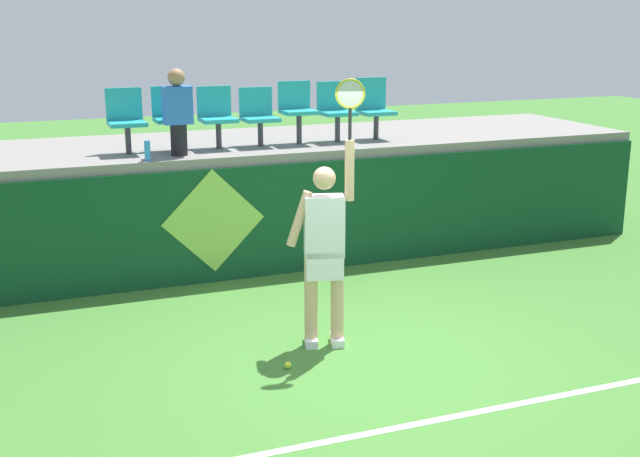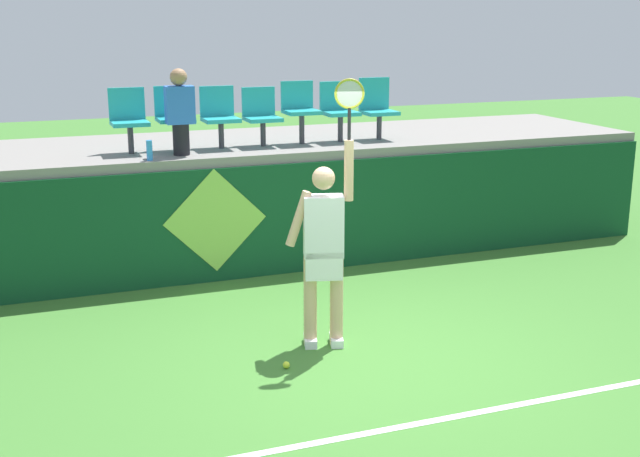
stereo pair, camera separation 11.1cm
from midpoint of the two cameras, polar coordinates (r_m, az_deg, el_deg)
The scene contains 16 objects.
ground_plane at distance 7.95m, azimuth 4.10°, elevation -9.03°, with size 40.00×40.00×0.00m, color #3D752D.
court_back_wall at distance 10.33m, azimuth -2.59°, elevation 0.70°, with size 10.82×0.20×1.40m, color #0F4223.
spectator_platform at distance 11.28m, azimuth -4.49°, elevation 5.82°, with size 10.82×2.45×0.12m, color gray.
court_baseline_stripe at distance 6.92m, azimuth 8.65°, elevation -12.97°, with size 9.74×0.08×0.01m, color white.
tennis_player at distance 7.94m, azimuth 0.68°, elevation -1.24°, with size 0.74×0.35×2.62m.
tennis_ball at distance 7.74m, azimuth -1.93°, elevation -9.43°, with size 0.07×0.07×0.07m, color #D1E533.
water_bottle at distance 9.84m, azimuth -11.42°, elevation 5.32°, with size 0.07×0.07×0.24m, color #338CE5.
stadium_chair_0 at distance 10.41m, azimuth -12.82°, elevation 7.53°, with size 0.44×0.42×0.79m.
stadium_chair_1 at distance 10.50m, azimuth -9.78°, elevation 7.81°, with size 0.44×0.42×0.79m.
stadium_chair_2 at distance 10.62m, azimuth -6.70°, elevation 7.89°, with size 0.44×0.42×0.78m.
stadium_chair_3 at distance 10.77m, azimuth -3.80°, elevation 7.94°, with size 0.44×0.42×0.75m.
stadium_chair_4 at distance 10.93m, azimuth -1.10°, elevation 8.38°, with size 0.44×0.42×0.81m.
stadium_chair_5 at distance 11.12m, azimuth 1.58°, elevation 8.35°, with size 0.44×0.42×0.79m.
stadium_chair_6 at distance 11.35m, azimuth 4.26°, elevation 8.46°, with size 0.44×0.42×0.82m.
spectator_0 at distance 10.10m, azimuth -9.37°, elevation 8.09°, with size 0.34×0.21×1.04m.
wall_signage_mount at distance 10.21m, azimuth -6.82°, elevation -3.65°, with size 1.27×0.01×1.41m.
Camera 2 is at (-3.02, -6.63, 3.19)m, focal length 46.18 mm.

